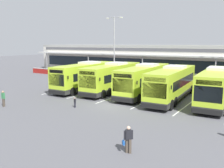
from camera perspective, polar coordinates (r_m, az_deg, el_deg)
name	(u,v)px	position (r m, az deg, el deg)	size (l,w,h in m)	color
ground_plane	(115,105)	(25.18, 0.67, -5.00)	(200.00, 200.00, 0.00)	#56565B
terminal_building	(189,61)	(49.42, 17.53, 5.23)	(70.00, 13.00, 6.00)	beige
red_barrier_wall	(165,82)	(37.91, 12.37, 0.55)	(60.00, 0.40, 1.10)	maroon
coach_bus_leftmost	(86,76)	(34.10, -6.13, 1.82)	(3.50, 12.28, 3.78)	#B7DB2D
coach_bus_left_centre	(113,78)	(32.43, 0.26, 1.48)	(3.50, 12.28, 3.78)	#B7DB2D
coach_bus_centre	(144,80)	(30.40, 7.58, 0.86)	(3.50, 12.28, 3.78)	#B7DB2D
coach_bus_right_centre	(172,84)	(28.32, 13.94, 0.03)	(3.50, 12.28, 3.78)	#B7DB2D
coach_bus_rightmost	(216,87)	(28.02, 23.22, -0.56)	(3.50, 12.28, 3.78)	#B7DB2D
bay_stripe_far_west	(76,87)	(36.05, -8.46, -0.68)	(0.14, 13.00, 0.01)	silver
bay_stripe_west	(99,90)	(33.47, -3.03, -1.37)	(0.14, 13.00, 0.01)	silver
bay_stripe_mid_west	(126,93)	(31.25, 3.24, -2.15)	(0.14, 13.00, 0.01)	silver
bay_stripe_centre	(156,97)	(29.47, 10.38, -3.01)	(0.14, 13.00, 0.01)	silver
bay_stripe_mid_east	(192,101)	(28.20, 18.31, -3.91)	(0.14, 13.00, 0.01)	silver
pedestrian_with_handbag	(128,139)	(14.42, 3.79, -12.70)	(0.59, 0.54, 1.62)	#4C4238
pedestrian_in_dark_coat	(3,98)	(26.82, -24.14, -3.03)	(0.53, 0.32, 1.62)	#4C4238
pedestrian_child	(75,102)	(24.48, -8.70, -4.23)	(0.33, 0.25, 1.00)	black
lamp_post_west	(114,44)	(43.93, 0.53, 9.47)	(3.24, 0.28, 11.00)	#9E9EA3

